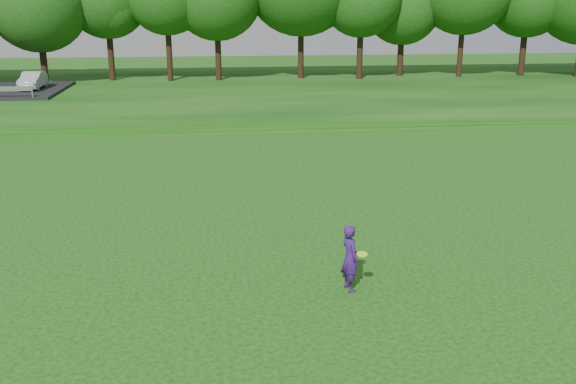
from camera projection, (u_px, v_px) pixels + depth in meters
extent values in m
plane|color=#0C420D|center=(285.00, 289.00, 15.39)|extent=(140.00, 140.00, 0.00)
cube|color=#0C420D|center=(233.00, 91.00, 47.67)|extent=(130.00, 30.00, 0.60)
cube|color=gray|center=(243.00, 130.00, 34.43)|extent=(130.00, 1.60, 0.04)
imported|color=#ABAFB3|center=(33.00, 80.00, 44.82)|extent=(1.27, 3.64, 1.20)
imported|color=#391767|center=(350.00, 258.00, 15.17)|extent=(0.53, 0.68, 1.63)
cylinder|color=#D6FF28|center=(362.00, 254.00, 14.86)|extent=(0.26, 0.26, 0.06)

